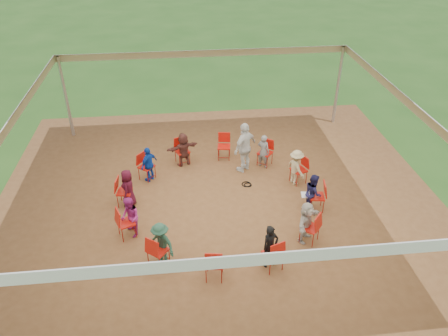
{
  "coord_description": "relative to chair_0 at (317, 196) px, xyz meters",
  "views": [
    {
      "loc": [
        -0.99,
        -10.0,
        7.67
      ],
      "look_at": [
        0.15,
        0.3,
        1.13
      ],
      "focal_mm": 35.0,
      "sensor_mm": 36.0,
      "label": 1
    }
  ],
  "objects": [
    {
      "name": "ground",
      "position": [
        -2.7,
        0.41,
        -0.45
      ],
      "size": [
        80.0,
        80.0,
        0.0
      ],
      "primitive_type": "plane",
      "color": "#265119",
      "rests_on": "ground"
    },
    {
      "name": "dirt_patch",
      "position": [
        -2.7,
        0.41,
        -0.44
      ],
      "size": [
        13.0,
        13.0,
        0.0
      ],
      "primitive_type": "plane",
      "color": "brown",
      "rests_on": "ground"
    },
    {
      "name": "tent",
      "position": [
        -2.7,
        0.41,
        1.92
      ],
      "size": [
        10.33,
        10.33,
        3.0
      ],
      "color": "#B2B2B7",
      "rests_on": "ground"
    },
    {
      "name": "chair_0",
      "position": [
        0.0,
        0.0,
        0.0
      ],
      "size": [
        0.5,
        0.48,
        0.9
      ],
      "primitive_type": null,
      "rotation": [
        0.0,
        0.0,
        1.42
      ],
      "color": "red",
      "rests_on": "ground"
    },
    {
      "name": "chair_1",
      "position": [
        -0.16,
        1.4,
        0.0
      ],
      "size": [
        0.56,
        0.55,
        0.9
      ],
      "primitive_type": null,
      "rotation": [
        0.0,
        0.0,
        1.94
      ],
      "color": "red",
      "rests_on": "ground"
    },
    {
      "name": "chair_2",
      "position": [
        -0.99,
        2.54,
        0.0
      ],
      "size": [
        0.6,
        0.61,
        0.9
      ],
      "primitive_type": null,
      "rotation": [
        0.0,
        0.0,
        2.47
      ],
      "color": "red",
      "rests_on": "ground"
    },
    {
      "name": "chair_3",
      "position": [
        -2.29,
        3.11,
        0.0
      ],
      "size": [
        0.48,
        0.5,
        0.9
      ],
      "primitive_type": null,
      "rotation": [
        0.0,
        0.0,
        2.99
      ],
      "color": "red",
      "rests_on": "ground"
    },
    {
      "name": "chair_4",
      "position": [
        -3.69,
        2.96,
        0.0
      ],
      "size": [
        0.55,
        0.56,
        0.9
      ],
      "primitive_type": null,
      "rotation": [
        0.0,
        0.0,
        -2.77
      ],
      "color": "red",
      "rests_on": "ground"
    },
    {
      "name": "chair_5",
      "position": [
        -4.83,
        2.12,
        0.0
      ],
      "size": [
        0.61,
        0.6,
        0.9
      ],
      "primitive_type": null,
      "rotation": [
        0.0,
        0.0,
        -2.25
      ],
      "color": "red",
      "rests_on": "ground"
    },
    {
      "name": "chair_6",
      "position": [
        -5.4,
        0.82,
        0.0
      ],
      "size": [
        0.5,
        0.48,
        0.9
      ],
      "primitive_type": null,
      "rotation": [
        0.0,
        0.0,
        -1.72
      ],
      "color": "red",
      "rests_on": "ground"
    },
    {
      "name": "chair_7",
      "position": [
        -5.24,
        -0.58,
        0.0
      ],
      "size": [
        0.56,
        0.55,
        0.9
      ],
      "primitive_type": null,
      "rotation": [
        0.0,
        0.0,
        -1.2
      ],
      "color": "red",
      "rests_on": "ground"
    },
    {
      "name": "chair_8",
      "position": [
        -4.41,
        -1.72,
        0.0
      ],
      "size": [
        0.6,
        0.61,
        0.9
      ],
      "primitive_type": null,
      "rotation": [
        0.0,
        0.0,
        -0.68
      ],
      "color": "red",
      "rests_on": "ground"
    },
    {
      "name": "chair_9",
      "position": [
        -3.11,
        -2.29,
        0.0
      ],
      "size": [
        0.48,
        0.5,
        0.9
      ],
      "primitive_type": null,
      "rotation": [
        0.0,
        0.0,
        -0.15
      ],
      "color": "red",
      "rests_on": "ground"
    },
    {
      "name": "chair_10",
      "position": [
        -1.71,
        -2.13,
        0.0
      ],
      "size": [
        0.55,
        0.56,
        0.9
      ],
      "primitive_type": null,
      "rotation": [
        0.0,
        0.0,
        0.37
      ],
      "color": "red",
      "rests_on": "ground"
    },
    {
      "name": "chair_11",
      "position": [
        -0.57,
        -1.29,
        0.0
      ],
      "size": [
        0.61,
        0.6,
        0.9
      ],
      "primitive_type": null,
      "rotation": [
        0.0,
        0.0,
        0.9
      ],
      "color": "red",
      "rests_on": "ground"
    },
    {
      "name": "person_seated_0",
      "position": [
        -0.12,
        0.02,
        0.13
      ],
      "size": [
        0.41,
        0.6,
        1.16
      ],
      "primitive_type": "imported",
      "rotation": [
        0.0,
        0.0,
        1.42
      ],
      "color": "#1A1941",
      "rests_on": "ground"
    },
    {
      "name": "person_seated_1",
      "position": [
        -0.27,
        1.36,
        0.13
      ],
      "size": [
        0.62,
        0.83,
        1.16
      ],
      "primitive_type": "imported",
      "rotation": [
        0.0,
        0.0,
        1.94
      ],
      "color": "tan",
      "rests_on": "ground"
    },
    {
      "name": "person_seated_2",
      "position": [
        -1.07,
        2.45,
        0.13
      ],
      "size": [
        0.5,
        0.48,
        1.16
      ],
      "primitive_type": "imported",
      "rotation": [
        0.0,
        0.0,
        2.47
      ],
      "color": "slate",
      "rests_on": "ground"
    },
    {
      "name": "person_seated_3",
      "position": [
        -3.65,
        2.84,
        0.13
      ],
      "size": [
        1.15,
        0.76,
        1.16
      ],
      "primitive_type": "imported",
      "rotation": [
        0.0,
        0.0,
        -2.77
      ],
      "color": "#5A2C25",
      "rests_on": "ground"
    },
    {
      "name": "person_seated_4",
      "position": [
        -4.74,
        2.04,
        0.13
      ],
      "size": [
        0.69,
        0.75,
        1.16
      ],
      "primitive_type": "imported",
      "rotation": [
        0.0,
        0.0,
        -2.25
      ],
      "color": "#0D38A2",
      "rests_on": "ground"
    },
    {
      "name": "person_seated_5",
      "position": [
        -5.28,
        0.81,
        0.13
      ],
      "size": [
        0.4,
        0.61,
        1.16
      ],
      "primitive_type": "imported",
      "rotation": [
        0.0,
        0.0,
        -1.72
      ],
      "color": "#3A0A18",
      "rests_on": "ground"
    },
    {
      "name": "person_seated_6",
      "position": [
        -5.13,
        -0.54,
        0.13
      ],
      "size": [
        0.51,
        0.64,
        1.16
      ],
      "primitive_type": "imported",
      "rotation": [
        0.0,
        0.0,
        -1.2
      ],
      "color": "#9C2275",
      "rests_on": "ground"
    },
    {
      "name": "person_seated_7",
      "position": [
        -4.33,
        -1.63,
        0.13
      ],
      "size": [
        0.81,
        0.76,
        1.16
      ],
      "primitive_type": "imported",
      "rotation": [
        0.0,
        0.0,
        -0.68
      ],
      "color": "#214835",
      "rests_on": "ground"
    },
    {
      "name": "person_seated_8",
      "position": [
        -1.75,
        -2.02,
        0.13
      ],
      "size": [
        0.49,
        0.41,
        1.16
      ],
      "primitive_type": "imported",
      "rotation": [
        0.0,
        0.0,
        0.37
      ],
      "color": "black",
      "rests_on": "ground"
    },
    {
      "name": "person_seated_9",
      "position": [
        -0.66,
        -1.22,
        0.13
      ],
      "size": [
        0.98,
        1.09,
        1.16
      ],
      "primitive_type": "imported",
      "rotation": [
        0.0,
        0.0,
        0.9
      ],
      "color": "#BAB1A4",
      "rests_on": "ground"
    },
    {
      "name": "standing_person",
      "position": [
        -1.71,
        2.3,
        0.4
      ],
      "size": [
        1.07,
        1.04,
        1.68
      ],
      "primitive_type": "imported",
      "rotation": [
        0.0,
        0.0,
        3.89
      ],
      "color": "silver",
      "rests_on": "ground"
    },
    {
      "name": "cable_coil",
      "position": [
        -1.76,
        1.43,
        -0.43
      ],
      "size": [
        0.37,
        0.37,
        0.03
      ],
      "rotation": [
        0.0,
        0.0,
        0.28
      ],
      "color": "black",
      "rests_on": "ground"
    },
    {
      "name": "laptop",
      "position": [
        -0.28,
        0.04,
        0.1
      ],
      "size": [
        0.28,
        0.33,
        0.2
      ],
      "rotation": [
        0.0,
        0.0,
        1.42
      ],
      "color": "#B7B7BC",
      "rests_on": "ground"
    }
  ]
}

